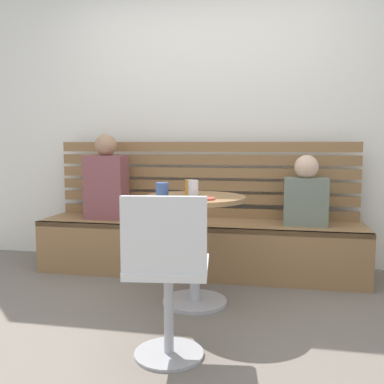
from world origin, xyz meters
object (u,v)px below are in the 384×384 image
cafe_table (195,229)px  person_child_left (306,195)px  cup_water_clear (193,188)px  plate_small (202,198)px  phone_on_table (174,198)px  white_chair (167,271)px  cup_mug_blue (162,190)px  person_adult (106,181)px  booth_bench (198,247)px  cup_tumbler_orange (190,187)px

cafe_table → person_child_left: (0.77, 0.72, 0.17)m
cup_water_clear → plate_small: cup_water_clear is taller
phone_on_table → white_chair: bearing=-113.2°
white_chair → phone_on_table: bearing=100.3°
cafe_table → cup_mug_blue: bearing=-157.8°
cup_water_clear → plate_small: 0.16m
cup_water_clear → person_adult: bearing=141.4°
cafe_table → white_chair: bearing=-89.0°
plate_small → person_adult: bearing=139.0°
cup_mug_blue → phone_on_table: 0.14m
booth_bench → cafe_table: size_ratio=3.65×
person_child_left → cup_tumbler_orange: 1.02m
cafe_table → plate_small: bearing=-64.8°
plate_small → white_chair: bearing=-95.0°
plate_small → cup_mug_blue: bearing=165.5°
cup_water_clear → cafe_table: bearing=71.6°
cup_water_clear → cup_tumbler_orange: size_ratio=1.10×
white_chair → cup_water_clear: 0.86m
plate_small → cup_water_clear: bearing=120.5°
white_chair → cup_mug_blue: size_ratio=8.95×
cafe_table → person_adult: (-0.92, 0.71, 0.25)m
person_adult → cafe_table: bearing=-37.7°
cup_tumbler_orange → phone_on_table: bearing=-98.6°
cup_water_clear → cup_mug_blue: 0.21m
person_adult → person_child_left: person_adult is taller
booth_bench → person_adult: person_adult is taller
person_child_left → person_adult: bearing=-179.4°
white_chair → phone_on_table: (-0.12, 0.64, 0.28)m
person_adult → cup_mug_blue: person_adult is taller
cafe_table → person_child_left: bearing=43.4°
cafe_table → person_child_left: person_child_left is taller
cup_tumbler_orange → phone_on_table: (-0.04, -0.30, -0.05)m
cafe_table → cup_tumbler_orange: 0.31m
person_child_left → plate_small: bearing=-128.3°
person_adult → phone_on_table: person_adult is taller
booth_bench → person_child_left: bearing=1.8°
cafe_table → person_child_left: 1.07m
person_child_left → white_chair: bearing=-116.0°
cafe_table → plate_small: 0.28m
white_chair → plate_small: (0.06, 0.66, 0.28)m
white_chair → cup_tumbler_orange: (-0.07, 0.94, 0.33)m
cafe_table → cup_tumbler_orange: bearing=114.2°
person_child_left → cup_water_clear: size_ratio=5.10×
white_chair → cafe_table: bearing=91.0°
booth_bench → person_adult: bearing=179.3°
cup_tumbler_orange → phone_on_table: cup_tumbler_orange is taller
white_chair → person_adult: 1.81m
cup_water_clear → phone_on_table: 0.18m
cup_water_clear → phone_on_table: bearing=-122.7°
booth_bench → white_chair: white_chair is taller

